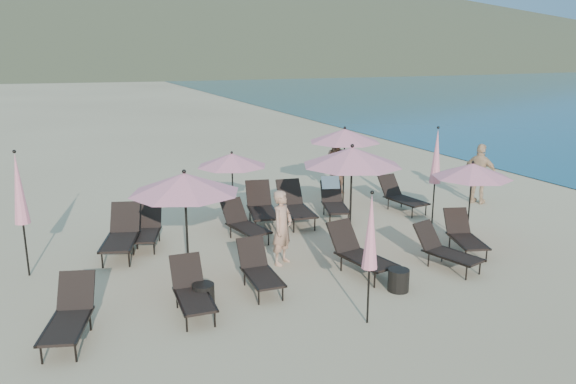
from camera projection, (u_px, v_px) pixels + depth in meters
name	position (u px, v px, depth m)	size (l,w,h in m)	color
ground	(387.00, 278.00, 11.72)	(800.00, 800.00, 0.00)	#D6BA8C
volcanic_headland	(190.00, 6.00, 301.49)	(690.00, 690.00, 55.00)	brown
lounger_0	(70.00, 314.00, 9.17)	(1.05, 1.71, 0.92)	black
lounger_1	(192.00, 290.00, 10.12)	(0.67, 1.57, 0.89)	black
lounger_2	(259.00, 269.00, 11.11)	(0.65, 1.55, 0.87)	black
lounger_3	(359.00, 252.00, 11.90)	(0.94, 1.79, 0.98)	black
lounger_4	(445.00, 249.00, 12.19)	(0.97, 1.64, 0.89)	black
lounger_5	(464.00, 235.00, 13.14)	(1.04, 1.65, 0.89)	black
lounger_6	(122.00, 234.00, 12.97)	(1.21, 1.95, 1.05)	black
lounger_7	(147.00, 229.00, 13.59)	(1.01, 1.61, 0.86)	black
lounger_8	(261.00, 206.00, 15.23)	(1.06, 1.92, 1.05)	black
lounger_9	(295.00, 205.00, 15.33)	(0.94, 1.91, 1.05)	black
lounger_10	(334.00, 199.00, 15.90)	(1.06, 1.75, 1.03)	black
lounger_11	(401.00, 196.00, 16.48)	(0.83, 1.72, 0.95)	black
lounger_12	(244.00, 223.00, 14.00)	(0.90, 1.67, 0.91)	black
umbrella_open_0	(185.00, 183.00, 10.95)	(2.20, 2.20, 2.37)	black
umbrella_open_1	(352.00, 156.00, 12.91)	(2.35, 2.35, 2.53)	black
umbrella_open_2	(472.00, 170.00, 13.45)	(1.90, 1.90, 2.04)	black
umbrella_open_3	(232.00, 160.00, 14.82)	(1.88, 1.88, 2.02)	black
umbrella_open_4	(345.00, 135.00, 16.95)	(2.20, 2.20, 2.36)	black
umbrella_closed_0	(371.00, 232.00, 9.39)	(0.28, 0.28, 2.39)	black
umbrella_closed_1	(436.00, 157.00, 14.86)	(0.31, 0.31, 2.67)	black
umbrella_closed_2	(19.00, 189.00, 11.37)	(0.31, 0.31, 2.69)	black
side_table_0	(203.00, 295.00, 10.40)	(0.42, 0.42, 0.43)	black
side_table_1	(398.00, 280.00, 11.04)	(0.42, 0.42, 0.44)	black
beachgoer_a	(282.00, 228.00, 12.30)	(0.61, 0.40, 1.67)	tan
beachgoer_b	(337.00, 165.00, 18.35)	(0.92, 0.72, 1.90)	#986A4E
beachgoer_c	(480.00, 174.00, 17.12)	(1.08, 0.45, 1.85)	tan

